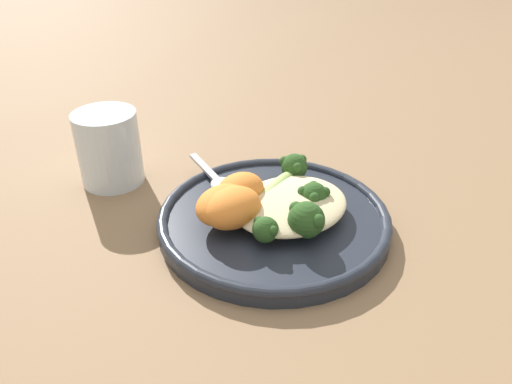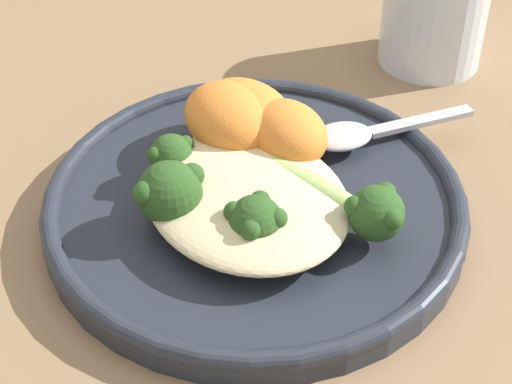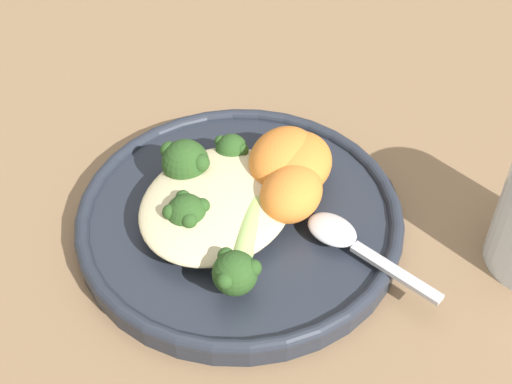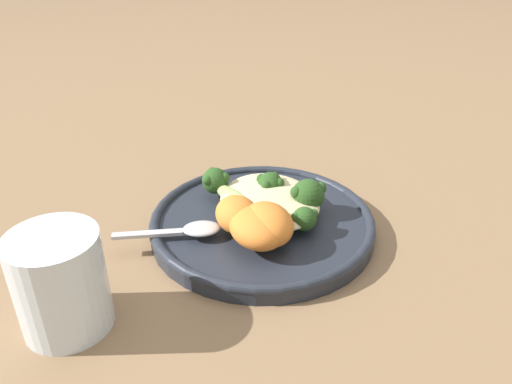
{
  "view_description": "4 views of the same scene",
  "coord_description": "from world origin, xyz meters",
  "px_view_note": "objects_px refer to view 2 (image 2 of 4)",
  "views": [
    {
      "loc": [
        0.31,
        0.32,
        0.33
      ],
      "look_at": [
        0.01,
        -0.02,
        0.05
      ],
      "focal_mm": 35.0,
      "sensor_mm": 36.0,
      "label": 1
    },
    {
      "loc": [
        -0.34,
        0.21,
        0.36
      ],
      "look_at": [
        -0.02,
        0.0,
        0.04
      ],
      "focal_mm": 60.0,
      "sensor_mm": 36.0,
      "label": 2
    },
    {
      "loc": [
        -0.34,
        -0.21,
        0.43
      ],
      "look_at": [
        -0.01,
        -0.02,
        0.05
      ],
      "focal_mm": 50.0,
      "sensor_mm": 36.0,
      "label": 3
    },
    {
      "loc": [
        0.45,
        -0.17,
        0.33
      ],
      "look_at": [
        -0.02,
        -0.01,
        0.05
      ],
      "focal_mm": 35.0,
      "sensor_mm": 36.0,
      "label": 4
    }
  ],
  "objects_px": {
    "broccoli_stalk_0": "(208,160)",
    "sweet_potato_chunk_1": "(287,133)",
    "sweet_potato_chunk_3": "(244,114)",
    "broccoli_stalk_1": "(187,194)",
    "plate": "(255,205)",
    "quinoa_mound": "(247,198)",
    "water_glass": "(436,5)",
    "broccoli_stalk_2": "(259,203)",
    "sweet_potato_chunk_2": "(237,130)",
    "sweet_potato_chunk_0": "(229,118)",
    "spoon": "(358,133)",
    "broccoli_stalk_3": "(337,197)"
  },
  "relations": [
    {
      "from": "sweet_potato_chunk_0",
      "to": "sweet_potato_chunk_1",
      "type": "bearing_deg",
      "value": -142.91
    },
    {
      "from": "broccoli_stalk_3",
      "to": "spoon",
      "type": "height_order",
      "value": "broccoli_stalk_3"
    },
    {
      "from": "quinoa_mound",
      "to": "sweet_potato_chunk_0",
      "type": "relative_size",
      "value": 2.01
    },
    {
      "from": "sweet_potato_chunk_1",
      "to": "quinoa_mound",
      "type": "bearing_deg",
      "value": 121.98
    },
    {
      "from": "plate",
      "to": "sweet_potato_chunk_2",
      "type": "relative_size",
      "value": 5.08
    },
    {
      "from": "broccoli_stalk_0",
      "to": "sweet_potato_chunk_1",
      "type": "height_order",
      "value": "sweet_potato_chunk_1"
    },
    {
      "from": "quinoa_mound",
      "to": "sweet_potato_chunk_2",
      "type": "bearing_deg",
      "value": -26.03
    },
    {
      "from": "broccoli_stalk_2",
      "to": "sweet_potato_chunk_3",
      "type": "bearing_deg",
      "value": -167.75
    },
    {
      "from": "sweet_potato_chunk_3",
      "to": "water_glass",
      "type": "relative_size",
      "value": 0.73
    },
    {
      "from": "plate",
      "to": "broccoli_stalk_0",
      "type": "relative_size",
      "value": 3.08
    },
    {
      "from": "broccoli_stalk_0",
      "to": "water_glass",
      "type": "height_order",
      "value": "water_glass"
    },
    {
      "from": "plate",
      "to": "sweet_potato_chunk_3",
      "type": "height_order",
      "value": "sweet_potato_chunk_3"
    },
    {
      "from": "plate",
      "to": "broccoli_stalk_2",
      "type": "xyz_separation_m",
      "value": [
        -0.02,
        0.01,
        0.02
      ]
    },
    {
      "from": "plate",
      "to": "quinoa_mound",
      "type": "bearing_deg",
      "value": 131.97
    },
    {
      "from": "sweet_potato_chunk_0",
      "to": "spoon",
      "type": "distance_m",
      "value": 0.08
    },
    {
      "from": "plate",
      "to": "spoon",
      "type": "bearing_deg",
      "value": -83.68
    },
    {
      "from": "sweet_potato_chunk_2",
      "to": "broccoli_stalk_1",
      "type": "bearing_deg",
      "value": 124.21
    },
    {
      "from": "sweet_potato_chunk_1",
      "to": "water_glass",
      "type": "height_order",
      "value": "water_glass"
    },
    {
      "from": "broccoli_stalk_0",
      "to": "sweet_potato_chunk_3",
      "type": "distance_m",
      "value": 0.05
    },
    {
      "from": "quinoa_mound",
      "to": "water_glass",
      "type": "bearing_deg",
      "value": -67.15
    },
    {
      "from": "sweet_potato_chunk_0",
      "to": "spoon",
      "type": "relative_size",
      "value": 0.56
    },
    {
      "from": "broccoli_stalk_0",
      "to": "spoon",
      "type": "distance_m",
      "value": 0.1
    },
    {
      "from": "broccoli_stalk_2",
      "to": "sweet_potato_chunk_0",
      "type": "relative_size",
      "value": 1.31
    },
    {
      "from": "plate",
      "to": "broccoli_stalk_3",
      "type": "xyz_separation_m",
      "value": [
        -0.04,
        -0.03,
        0.02
      ]
    },
    {
      "from": "sweet_potato_chunk_1",
      "to": "water_glass",
      "type": "bearing_deg",
      "value": -69.87
    },
    {
      "from": "sweet_potato_chunk_0",
      "to": "sweet_potato_chunk_2",
      "type": "distance_m",
      "value": 0.01
    },
    {
      "from": "sweet_potato_chunk_2",
      "to": "water_glass",
      "type": "bearing_deg",
      "value": -77.98
    },
    {
      "from": "plate",
      "to": "spoon",
      "type": "distance_m",
      "value": 0.09
    },
    {
      "from": "broccoli_stalk_1",
      "to": "broccoli_stalk_3",
      "type": "bearing_deg",
      "value": 143.22
    },
    {
      "from": "broccoli_stalk_2",
      "to": "water_glass",
      "type": "bearing_deg",
      "value": 153.65
    },
    {
      "from": "broccoli_stalk_3",
      "to": "sweet_potato_chunk_0",
      "type": "distance_m",
      "value": 0.09
    },
    {
      "from": "spoon",
      "to": "broccoli_stalk_3",
      "type": "bearing_deg",
      "value": -125.15
    },
    {
      "from": "plate",
      "to": "water_glass",
      "type": "height_order",
      "value": "water_glass"
    },
    {
      "from": "broccoli_stalk_0",
      "to": "broccoli_stalk_3",
      "type": "relative_size",
      "value": 0.69
    },
    {
      "from": "broccoli_stalk_1",
      "to": "quinoa_mound",
      "type": "bearing_deg",
      "value": 150.45
    },
    {
      "from": "broccoli_stalk_2",
      "to": "spoon",
      "type": "xyz_separation_m",
      "value": [
        0.03,
        -0.1,
        -0.01
      ]
    },
    {
      "from": "plate",
      "to": "quinoa_mound",
      "type": "relative_size",
      "value": 1.94
    },
    {
      "from": "quinoa_mound",
      "to": "sweet_potato_chunk_1",
      "type": "bearing_deg",
      "value": -58.02
    },
    {
      "from": "sweet_potato_chunk_0",
      "to": "water_glass",
      "type": "height_order",
      "value": "water_glass"
    },
    {
      "from": "quinoa_mound",
      "to": "sweet_potato_chunk_1",
      "type": "xyz_separation_m",
      "value": [
        0.03,
        -0.05,
        0.01
      ]
    },
    {
      "from": "sweet_potato_chunk_1",
      "to": "spoon",
      "type": "relative_size",
      "value": 0.49
    },
    {
      "from": "sweet_potato_chunk_3",
      "to": "sweet_potato_chunk_0",
      "type": "bearing_deg",
      "value": 94.15
    },
    {
      "from": "quinoa_mound",
      "to": "broccoli_stalk_3",
      "type": "relative_size",
      "value": 1.09
    },
    {
      "from": "sweet_potato_chunk_2",
      "to": "sweet_potato_chunk_3",
      "type": "bearing_deg",
      "value": -51.21
    },
    {
      "from": "quinoa_mound",
      "to": "sweet_potato_chunk_2",
      "type": "xyz_separation_m",
      "value": [
        0.05,
        -0.03,
        0.01
      ]
    },
    {
      "from": "broccoli_stalk_1",
      "to": "sweet_potato_chunk_0",
      "type": "distance_m",
      "value": 0.07
    },
    {
      "from": "broccoli_stalk_3",
      "to": "broccoli_stalk_1",
      "type": "bearing_deg",
      "value": -140.19
    },
    {
      "from": "sweet_potato_chunk_3",
      "to": "broccoli_stalk_1",
      "type": "bearing_deg",
      "value": 124.98
    },
    {
      "from": "broccoli_stalk_0",
      "to": "sweet_potato_chunk_0",
      "type": "relative_size",
      "value": 1.27
    },
    {
      "from": "sweet_potato_chunk_2",
      "to": "sweet_potato_chunk_1",
      "type": "bearing_deg",
      "value": -135.22
    }
  ]
}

